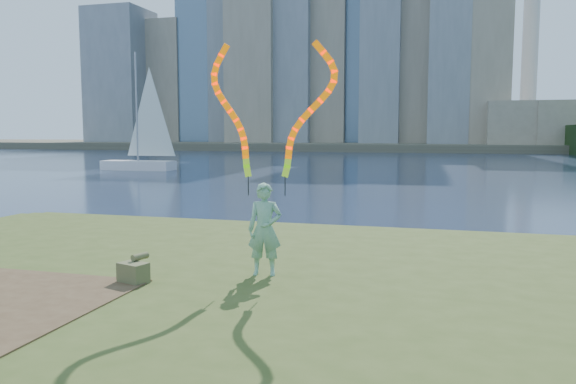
% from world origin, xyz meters
% --- Properties ---
extents(ground, '(320.00, 320.00, 0.00)m').
position_xyz_m(ground, '(0.00, 0.00, 0.00)').
color(ground, '#18243D').
rests_on(ground, ground).
extents(grassy_knoll, '(20.00, 18.00, 0.80)m').
position_xyz_m(grassy_knoll, '(0.00, -2.30, 0.34)').
color(grassy_knoll, '#3B4B1B').
rests_on(grassy_knoll, ground).
extents(far_shore, '(320.00, 40.00, 1.20)m').
position_xyz_m(far_shore, '(0.00, 95.00, 0.60)').
color(far_shore, '#504B3B').
rests_on(far_shore, ground).
extents(woman_with_ribbons, '(1.94, 0.50, 3.82)m').
position_xyz_m(woman_with_ribbons, '(0.88, -0.87, 2.26)').
color(woman_with_ribbons, '#11663D').
rests_on(woman_with_ribbons, grassy_knoll).
extents(canvas_bag, '(0.48, 0.54, 0.39)m').
position_xyz_m(canvas_bag, '(-0.82, -1.84, 0.96)').
color(canvas_bag, '#505530').
rests_on(canvas_bag, grassy_knoll).
extents(sailboat, '(6.11, 1.94, 9.25)m').
position_xyz_m(sailboat, '(-19.53, 30.74, 1.59)').
color(sailboat, white).
rests_on(sailboat, ground).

